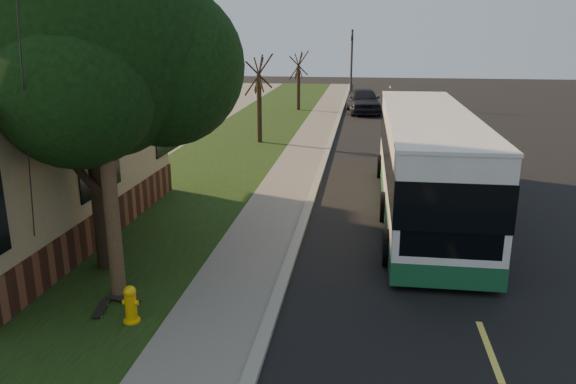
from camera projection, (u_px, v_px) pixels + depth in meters
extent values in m
plane|color=black|center=(266.00, 334.00, 10.41)|extent=(120.00, 120.00, 0.00)
cube|color=black|center=(430.00, 193.00, 19.40)|extent=(8.00, 80.00, 0.01)
cube|color=gray|center=(315.00, 187.00, 19.91)|extent=(0.25, 80.00, 0.12)
cube|color=slate|center=(287.00, 187.00, 20.05)|extent=(2.00, 80.00, 0.08)
cube|color=black|center=(192.00, 184.00, 20.51)|extent=(5.00, 80.00, 0.07)
cylinder|color=#F6B60C|center=(131.00, 308.00, 10.65)|extent=(0.22, 0.22, 0.55)
sphere|color=#F6B60C|center=(130.00, 292.00, 10.56)|extent=(0.24, 0.24, 0.24)
cylinder|color=#F6B60C|center=(131.00, 302.00, 10.62)|extent=(0.30, 0.10, 0.10)
cylinder|color=#F6B60C|center=(131.00, 302.00, 10.62)|extent=(0.10, 0.18, 0.10)
cylinder|color=#F6B60C|center=(132.00, 320.00, 10.72)|extent=(0.32, 0.32, 0.04)
cylinder|color=#473321|center=(100.00, 78.00, 10.53)|extent=(0.30, 0.30, 9.00)
cylinder|color=#2D2D30|center=(26.00, 127.00, 9.81)|extent=(2.52, 3.21, 7.60)
cylinder|color=black|center=(103.00, 184.00, 12.77)|extent=(0.56, 0.56, 4.00)
sphere|color=black|center=(89.00, 38.00, 11.88)|extent=(5.20, 5.20, 5.20)
sphere|color=black|center=(164.00, 66.00, 12.43)|extent=(3.60, 3.60, 3.60)
sphere|color=black|center=(27.00, 53.00, 11.74)|extent=(3.80, 3.80, 3.80)
sphere|color=black|center=(76.00, 87.00, 10.85)|extent=(3.20, 3.20, 3.20)
sphere|color=black|center=(91.00, 20.00, 13.18)|extent=(3.40, 3.40, 3.40)
cylinder|color=black|center=(259.00, 109.00, 27.52)|extent=(0.24, 0.24, 3.30)
cylinder|color=black|center=(259.00, 75.00, 27.06)|extent=(1.38, 0.57, 2.01)
cylinder|color=black|center=(259.00, 75.00, 27.06)|extent=(0.74, 1.21, 1.58)
cylinder|color=black|center=(259.00, 75.00, 27.06)|extent=(0.65, 1.05, 1.95)
cylinder|color=black|center=(259.00, 75.00, 27.06)|extent=(1.28, 0.53, 1.33)
cylinder|color=black|center=(259.00, 75.00, 27.06)|extent=(0.75, 1.21, 1.70)
cylinder|color=black|center=(298.00, 88.00, 38.91)|extent=(0.24, 0.24, 3.03)
cylinder|color=black|center=(299.00, 66.00, 38.50)|extent=(1.38, 0.57, 2.01)
cylinder|color=black|center=(299.00, 66.00, 38.50)|extent=(0.74, 1.21, 1.58)
cylinder|color=black|center=(299.00, 66.00, 38.50)|extent=(0.65, 1.05, 1.95)
cylinder|color=black|center=(299.00, 66.00, 38.50)|extent=(1.28, 0.53, 1.33)
cylinder|color=black|center=(299.00, 66.00, 38.50)|extent=(0.75, 1.21, 1.70)
cylinder|color=#2D2D30|center=(351.00, 68.00, 41.94)|extent=(0.16, 0.16, 5.50)
imported|color=black|center=(352.00, 43.00, 41.45)|extent=(0.18, 0.22, 1.10)
cube|color=silver|center=(426.00, 157.00, 16.87)|extent=(2.39, 11.48, 2.58)
cube|color=#195831|center=(423.00, 199.00, 17.24)|extent=(2.41, 11.50, 0.53)
cube|color=black|center=(426.00, 150.00, 16.82)|extent=(2.43, 11.52, 1.05)
cube|color=black|center=(453.00, 223.00, 11.48)|extent=(2.09, 0.06, 1.53)
cube|color=yellow|center=(458.00, 162.00, 11.13)|extent=(1.53, 0.06, 0.33)
cube|color=#FFF2CC|center=(414.00, 271.00, 11.87)|extent=(0.24, 0.04, 0.14)
cube|color=#FFF2CC|center=(484.00, 275.00, 11.68)|extent=(0.24, 0.04, 0.14)
cube|color=silver|center=(429.00, 113.00, 16.51)|extent=(2.44, 11.53, 0.08)
cylinder|color=black|center=(388.00, 247.00, 13.39)|extent=(0.27, 0.88, 0.88)
cylinder|color=black|center=(492.00, 253.00, 13.08)|extent=(0.27, 0.88, 0.88)
cylinder|color=black|center=(384.00, 207.00, 16.49)|extent=(0.27, 0.88, 0.88)
cylinder|color=black|center=(468.00, 210.00, 16.17)|extent=(0.27, 0.88, 0.88)
cylinder|color=black|center=(381.00, 166.00, 21.40)|extent=(0.27, 0.88, 0.88)
cylinder|color=black|center=(445.00, 168.00, 21.09)|extent=(0.27, 0.88, 0.88)
cube|color=black|center=(101.00, 308.00, 11.11)|extent=(0.31, 0.74, 0.02)
cylinder|color=silver|center=(98.00, 316.00, 10.88)|extent=(0.17, 0.07, 0.04)
cylinder|color=silver|center=(105.00, 304.00, 11.36)|extent=(0.17, 0.07, 0.04)
cube|color=black|center=(123.00, 299.00, 11.49)|extent=(0.80, 0.38, 0.02)
cylinder|color=silver|center=(134.00, 303.00, 11.40)|extent=(0.09, 0.18, 0.05)
cylinder|color=silver|center=(113.00, 298.00, 11.60)|extent=(0.09, 0.18, 0.05)
imported|color=black|center=(363.00, 100.00, 38.16)|extent=(2.63, 5.26, 1.72)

